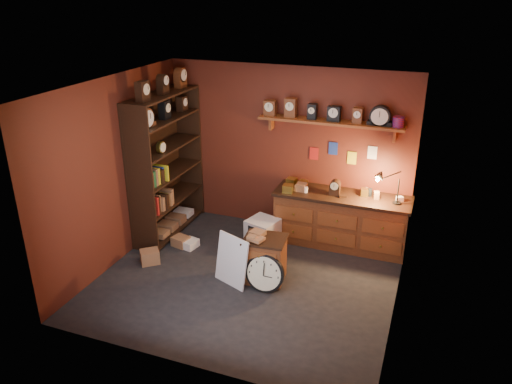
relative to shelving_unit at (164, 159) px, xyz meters
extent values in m
plane|color=black|center=(1.79, -0.98, -1.25)|extent=(4.00, 4.00, 0.00)
cube|color=#5E2416|center=(1.79, 0.82, 0.10)|extent=(4.00, 0.02, 2.70)
cube|color=#5E2416|center=(1.79, -2.78, 0.10)|extent=(4.00, 0.02, 2.70)
cube|color=#5E2416|center=(-0.21, -0.98, 0.10)|extent=(0.02, 3.60, 2.70)
cube|color=#5E2416|center=(3.79, -0.98, 0.10)|extent=(0.02, 3.60, 2.70)
cube|color=beige|center=(1.79, -0.98, 1.45)|extent=(4.00, 3.60, 0.02)
cube|color=brown|center=(2.49, 0.67, 0.67)|extent=(2.20, 0.30, 0.04)
cube|color=brown|center=(1.54, 0.74, 0.55)|extent=(0.04, 0.16, 0.20)
cube|color=brown|center=(3.44, 0.74, 0.55)|extent=(0.04, 0.16, 0.20)
cylinder|color=#B21419|center=(3.47, 0.67, 0.76)|extent=(0.16, 0.16, 0.15)
cube|color=#AF1A15|center=(1.94, 0.81, 0.10)|extent=(0.14, 0.01, 0.20)
cube|color=navy|center=(2.24, 0.81, 0.22)|extent=(0.14, 0.01, 0.20)
cube|color=gold|center=(2.54, 0.81, 0.10)|extent=(0.14, 0.01, 0.20)
cube|color=silver|center=(2.84, 0.81, 0.22)|extent=(0.14, 0.01, 0.20)
cube|color=black|center=(-0.19, 0.00, -0.10)|extent=(0.03, 1.60, 2.30)
cube|color=black|center=(0.04, -0.78, -0.10)|extent=(0.45, 0.03, 2.30)
cube|color=black|center=(0.04, 0.78, -0.10)|extent=(0.45, 0.03, 2.30)
cube|color=black|center=(0.04, 0.00, -1.20)|extent=(0.43, 1.54, 0.03)
cube|color=black|center=(0.04, 0.00, -0.70)|extent=(0.43, 1.54, 0.03)
cube|color=black|center=(0.04, 0.00, -0.25)|extent=(0.43, 1.54, 0.03)
cube|color=black|center=(0.04, 0.00, 0.20)|extent=(0.43, 1.54, 0.03)
cube|color=black|center=(0.04, 0.00, 0.65)|extent=(0.43, 1.54, 0.03)
cube|color=black|center=(0.04, 0.00, 1.03)|extent=(0.43, 1.54, 0.03)
cube|color=brown|center=(2.78, 0.50, -0.85)|extent=(2.02, 0.60, 0.80)
cube|color=black|center=(2.78, 0.50, -0.43)|extent=(2.08, 0.66, 0.05)
cube|color=brown|center=(2.78, 0.20, -0.85)|extent=(1.94, 0.02, 0.52)
cylinder|color=black|center=(3.60, 0.45, -0.39)|extent=(0.12, 0.12, 0.02)
cylinder|color=black|center=(3.60, 0.45, -0.20)|extent=(0.02, 0.02, 0.38)
cylinder|color=black|center=(3.48, 0.42, 0.04)|extent=(0.27, 0.09, 0.14)
cone|color=black|center=(3.34, 0.39, 0.00)|extent=(0.18, 0.14, 0.18)
cube|color=brown|center=(2.02, -0.88, -0.95)|extent=(0.57, 0.49, 0.62)
cube|color=black|center=(2.02, -0.88, -0.62)|extent=(0.61, 0.53, 0.03)
cube|color=brown|center=(2.02, -1.11, -0.95)|extent=(0.47, 0.06, 0.52)
cylinder|color=black|center=(2.11, -1.13, -0.99)|extent=(0.54, 0.17, 0.54)
cylinder|color=beige|center=(2.11, -1.17, -0.98)|extent=(0.47, 0.11, 0.46)
cube|color=black|center=(2.11, -1.17, -0.91)|extent=(0.01, 0.04, 0.17)
cube|color=black|center=(2.16, -1.17, -1.01)|extent=(0.12, 0.01, 0.01)
cube|color=silver|center=(1.62, -1.12, -1.25)|extent=(0.56, 0.34, 0.71)
cube|color=silver|center=(1.66, 0.03, -1.03)|extent=(0.53, 0.53, 0.45)
cube|color=black|center=(1.66, -0.20, -1.03)|extent=(0.36, 0.12, 0.36)
cube|color=#926340|center=(0.45, -0.44, -1.18)|extent=(0.29, 0.26, 0.15)
cube|color=white|center=(0.61, -0.43, -1.19)|extent=(0.25, 0.28, 0.12)
cube|color=#926340|center=(0.27, -1.06, -1.15)|extent=(0.35, 0.34, 0.20)
camera|label=1|loc=(3.99, -6.53, 2.60)|focal=35.00mm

